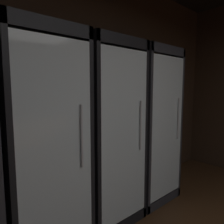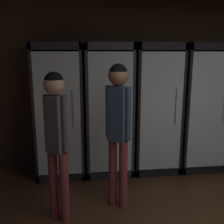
{
  "view_description": "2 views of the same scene",
  "coord_description": "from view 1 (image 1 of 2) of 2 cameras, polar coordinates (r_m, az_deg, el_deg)",
  "views": [
    {
      "loc": [
        -1.24,
        1.03,
        1.42
      ],
      "look_at": [
        0.19,
        2.65,
        1.17
      ],
      "focal_mm": 33.33,
      "sensor_mm": 36.0,
      "label": 1
    },
    {
      "loc": [
        -1.67,
        -1.03,
        1.76
      ],
      "look_at": [
        -1.22,
        2.68,
        0.92
      ],
      "focal_mm": 42.26,
      "sensor_mm": 36.0,
      "label": 2
    }
  ],
  "objects": [
    {
      "name": "wall_back",
      "position": [
        2.36,
        -9.6,
        6.0
      ],
      "size": [
        6.0,
        0.06,
        2.8
      ],
      "primitive_type": "cube",
      "color": "#382619",
      "rests_on": "ground"
    },
    {
      "name": "cooler_center",
      "position": [
        1.9,
        -19.24,
        -8.78
      ],
      "size": [
        0.67,
        0.61,
        1.9
      ],
      "color": "black",
      "rests_on": "ground"
    },
    {
      "name": "cooler_far_right",
      "position": [
        2.73,
        9.18,
        -3.6
      ],
      "size": [
        0.67,
        0.61,
        1.9
      ],
      "color": "#2B2B30",
      "rests_on": "ground"
    },
    {
      "name": "cooler_right",
      "position": [
        2.25,
        -2.37,
        -5.99
      ],
      "size": [
        0.67,
        0.61,
        1.9
      ],
      "color": "black",
      "rests_on": "ground"
    }
  ]
}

